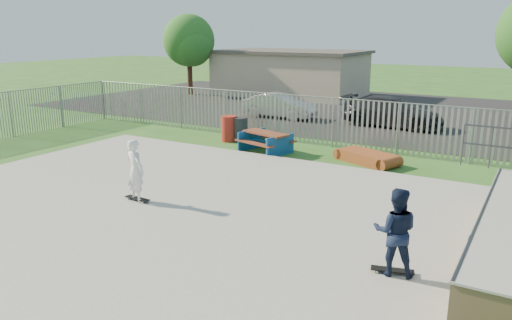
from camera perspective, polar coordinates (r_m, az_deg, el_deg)
The scene contains 16 objects.
ground at distance 13.55m, azimuth -10.06°, elevation -5.51°, with size 120.00×120.00×0.00m, color #2E5C1F.
concrete_slab at distance 13.52m, azimuth -10.08°, elevation -5.21°, with size 15.00×12.00×0.15m, color gray.
fence at distance 16.38m, azimuth 2.94°, elevation 1.88°, with size 26.04×16.02×2.00m.
picnic_table at distance 19.32m, azimuth 1.09°, elevation 2.06°, with size 2.22×1.99×0.79m.
funbox at distance 18.23m, azimuth 12.58°, elevation 0.28°, with size 2.22×1.67×0.40m.
trash_bin_red at distance 21.27m, azimuth -3.12°, elevation 3.60°, with size 0.65×0.65×1.09m, color #A32219.
trash_bin_grey at distance 21.19m, azimuth -1.80°, elevation 3.50°, with size 0.62×0.62×1.04m, color #242426.
parking_lot at distance 30.14m, azimuth 14.11°, elevation 5.43°, with size 40.00×18.00×0.02m, color black.
car_silver at distance 26.95m, azimuth 2.71°, elevation 6.23°, with size 1.38×3.96×1.30m, color #B4B3B9.
car_dark at distance 25.33m, azimuth 15.28°, elevation 5.33°, with size 2.01×4.94×1.43m, color black.
building at distance 36.59m, azimuth 3.92°, elevation 9.92°, with size 10.40×6.40×3.20m.
tree_left at distance 37.11m, azimuth -7.69°, elevation 13.36°, with size 3.72×3.72×5.74m.
skateboard_a at distance 10.01m, azimuth 15.32°, elevation -12.15°, with size 0.82×0.41×0.08m.
skateboard_b at distance 13.87m, azimuth -13.39°, elevation -4.38°, with size 0.81×0.25×0.08m.
skater_navy at distance 9.68m, azimuth 15.64°, elevation -7.88°, with size 0.82×0.64×1.69m, color #121B38.
skater_white at distance 13.63m, azimuth -13.59°, elevation -1.17°, with size 0.62×0.40×1.69m, color white.
Camera 1 is at (8.40, -9.57, 4.62)m, focal length 35.00 mm.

